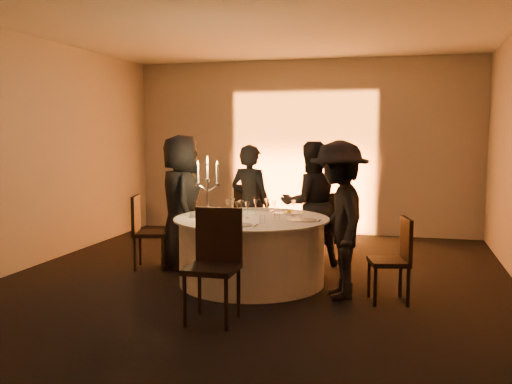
% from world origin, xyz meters
% --- Properties ---
extents(floor, '(7.00, 7.00, 0.00)m').
position_xyz_m(floor, '(0.00, 0.00, 0.00)').
color(floor, black).
rests_on(floor, ground).
extents(ceiling, '(7.00, 7.00, 0.00)m').
position_xyz_m(ceiling, '(0.00, 0.00, 3.00)').
color(ceiling, silver).
rests_on(ceiling, wall_back).
extents(wall_back, '(7.00, 0.00, 7.00)m').
position_xyz_m(wall_back, '(0.00, 3.50, 1.50)').
color(wall_back, '#ABA79F').
rests_on(wall_back, floor).
extents(wall_front, '(7.00, 0.00, 7.00)m').
position_xyz_m(wall_front, '(0.00, -3.50, 1.50)').
color(wall_front, '#ABA79F').
rests_on(wall_front, floor).
extents(wall_left, '(0.00, 7.00, 7.00)m').
position_xyz_m(wall_left, '(-3.00, 0.00, 1.50)').
color(wall_left, '#ABA79F').
rests_on(wall_left, floor).
extents(uplighter_fixture, '(0.25, 0.12, 0.10)m').
position_xyz_m(uplighter_fixture, '(0.00, 3.20, 0.05)').
color(uplighter_fixture, black).
rests_on(uplighter_fixture, floor).
extents(banquet_table, '(1.80, 1.80, 0.77)m').
position_xyz_m(banquet_table, '(0.00, 0.00, 0.38)').
color(banquet_table, black).
rests_on(banquet_table, floor).
extents(chair_left, '(0.51, 0.51, 0.95)m').
position_xyz_m(chair_left, '(-1.53, 0.36, 0.53)').
color(chair_left, black).
rests_on(chair_left, floor).
extents(chair_back_left, '(0.54, 0.54, 1.04)m').
position_xyz_m(chair_back_left, '(-0.34, 1.30, 0.59)').
color(chair_back_left, black).
rests_on(chair_back_left, floor).
extents(chair_back_right, '(0.57, 0.57, 0.96)m').
position_xyz_m(chair_back_right, '(0.72, 1.24, 0.54)').
color(chair_back_right, black).
rests_on(chair_back_right, floor).
extents(chair_right, '(0.47, 0.47, 0.89)m').
position_xyz_m(chair_right, '(1.64, -0.36, 0.50)').
color(chair_right, black).
rests_on(chair_right, floor).
extents(chair_front, '(0.46, 0.46, 1.05)m').
position_xyz_m(chair_front, '(0.00, -1.34, 0.59)').
color(chair_front, black).
rests_on(chair_front, floor).
extents(guest_left, '(0.86, 1.00, 1.72)m').
position_xyz_m(guest_left, '(-1.08, 0.52, 0.86)').
color(guest_left, black).
rests_on(guest_left, floor).
extents(guest_back_left, '(0.66, 0.53, 1.59)m').
position_xyz_m(guest_back_left, '(-0.29, 1.01, 0.80)').
color(guest_back_left, black).
rests_on(guest_back_left, floor).
extents(guest_back_right, '(0.99, 0.91, 1.64)m').
position_xyz_m(guest_back_right, '(0.52, 1.07, 0.82)').
color(guest_back_right, black).
rests_on(guest_back_right, floor).
extents(guest_right, '(0.92, 1.22, 1.67)m').
position_xyz_m(guest_right, '(1.04, -0.33, 0.84)').
color(guest_right, black).
rests_on(guest_right, floor).
extents(plate_left, '(0.36, 0.29, 0.08)m').
position_xyz_m(plate_left, '(-0.57, 0.28, 0.79)').
color(plate_left, white).
rests_on(plate_left, banquet_table).
extents(plate_back_left, '(0.36, 0.27, 0.01)m').
position_xyz_m(plate_back_left, '(-0.07, 0.60, 0.78)').
color(plate_back_left, white).
rests_on(plate_back_left, banquet_table).
extents(plate_back_right, '(0.35, 0.29, 0.08)m').
position_xyz_m(plate_back_right, '(0.35, 0.42, 0.79)').
color(plate_back_right, white).
rests_on(plate_back_right, banquet_table).
extents(plate_right, '(0.36, 0.28, 0.01)m').
position_xyz_m(plate_right, '(0.63, -0.07, 0.78)').
color(plate_right, white).
rests_on(plate_right, banquet_table).
extents(plate_front, '(0.36, 0.25, 0.01)m').
position_xyz_m(plate_front, '(0.03, -0.57, 0.78)').
color(plate_front, white).
rests_on(plate_front, banquet_table).
extents(coffee_cup, '(0.11, 0.11, 0.07)m').
position_xyz_m(coffee_cup, '(-0.67, -0.15, 0.80)').
color(coffee_cup, white).
rests_on(coffee_cup, banquet_table).
extents(candelabra, '(0.30, 0.14, 0.71)m').
position_xyz_m(candelabra, '(-0.55, 0.04, 1.02)').
color(candelabra, silver).
rests_on(candelabra, banquet_table).
extents(wine_glass_a, '(0.07, 0.07, 0.19)m').
position_xyz_m(wine_glass_a, '(0.10, 0.33, 0.91)').
color(wine_glass_a, white).
rests_on(wine_glass_a, banquet_table).
extents(wine_glass_b, '(0.07, 0.07, 0.19)m').
position_xyz_m(wine_glass_b, '(-0.34, 0.14, 0.91)').
color(wine_glass_b, white).
rests_on(wine_glass_b, banquet_table).
extents(wine_glass_c, '(0.07, 0.07, 0.19)m').
position_xyz_m(wine_glass_c, '(-0.01, 0.24, 0.91)').
color(wine_glass_c, white).
rests_on(wine_glass_c, banquet_table).
extents(wine_glass_d, '(0.07, 0.07, 0.19)m').
position_xyz_m(wine_glass_d, '(-0.16, -0.05, 0.91)').
color(wine_glass_d, white).
rests_on(wine_glass_d, banquet_table).
extents(wine_glass_e, '(0.07, 0.07, 0.19)m').
position_xyz_m(wine_glass_e, '(0.24, 0.11, 0.91)').
color(wine_glass_e, white).
rests_on(wine_glass_e, banquet_table).
extents(wine_glass_f, '(0.07, 0.07, 0.19)m').
position_xyz_m(wine_glass_f, '(-0.04, -0.06, 0.91)').
color(wine_glass_f, white).
rests_on(wine_glass_f, banquet_table).
extents(wine_glass_g, '(0.07, 0.07, 0.19)m').
position_xyz_m(wine_glass_g, '(-0.31, 0.27, 0.91)').
color(wine_glass_g, white).
rests_on(wine_glass_g, banquet_table).
extents(wine_glass_h, '(0.07, 0.07, 0.19)m').
position_xyz_m(wine_glass_h, '(-0.15, 0.08, 0.91)').
color(wine_glass_h, white).
rests_on(wine_glass_h, banquet_table).
extents(wine_glass_i, '(0.07, 0.07, 0.19)m').
position_xyz_m(wine_glass_i, '(0.45, 0.24, 0.91)').
color(wine_glass_i, white).
rests_on(wine_glass_i, banquet_table).
extents(tumbler_a, '(0.07, 0.07, 0.09)m').
position_xyz_m(tumbler_a, '(0.22, -0.37, 0.82)').
color(tumbler_a, white).
rests_on(tumbler_a, banquet_table).
extents(tumbler_b, '(0.07, 0.07, 0.09)m').
position_xyz_m(tumbler_b, '(0.33, -0.15, 0.82)').
color(tumbler_b, white).
rests_on(tumbler_b, banquet_table).
extents(tumbler_c, '(0.07, 0.07, 0.09)m').
position_xyz_m(tumbler_c, '(-0.31, -0.14, 0.82)').
color(tumbler_c, white).
rests_on(tumbler_c, banquet_table).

